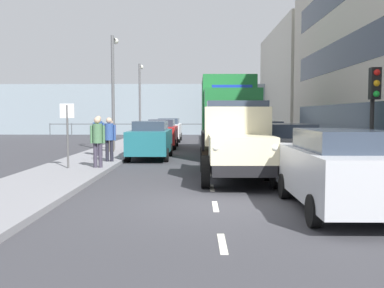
{
  "coord_description": "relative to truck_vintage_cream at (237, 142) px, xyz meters",
  "views": [
    {
      "loc": [
        0.39,
        9.62,
        2.03
      ],
      "look_at": [
        0.61,
        -6.52,
        0.92
      ],
      "focal_mm": 40.46,
      "sensor_mm": 36.0,
      "label": 1
    }
  ],
  "objects": [
    {
      "name": "ground_plane",
      "position": [
        0.79,
        -6.88,
        -1.18
      ],
      "size": [
        80.0,
        80.0,
        0.0
      ],
      "primitive_type": "plane",
      "color": "#38383D"
    },
    {
      "name": "seawall_railing",
      "position": [
        0.79,
        -26.42,
        -0.26
      ],
      "size": [
        28.08,
        0.08,
        1.2
      ],
      "color": "#4C5156",
      "rests_on": "ground_plane"
    },
    {
      "name": "car_teal_oppositeside_0",
      "position": [
        3.33,
        -6.54,
        -0.28
      ],
      "size": [
        1.81,
        4.39,
        1.72
      ],
      "color": "#1E6670",
      "rests_on": "ground_plane"
    },
    {
      "name": "lamp_post_far",
      "position": [
        5.45,
        -18.95,
        2.36
      ],
      "size": [
        0.32,
        1.14,
        5.58
      ],
      "color": "#59595B",
      "rests_on": "sidewalk_right"
    },
    {
      "name": "car_silver_kerbside_near",
      "position": [
        -1.75,
        4.14,
        -0.28
      ],
      "size": [
        1.89,
        4.33,
        1.72
      ],
      "color": "#B7BABF",
      "rests_on": "ground_plane"
    },
    {
      "name": "lamp_post_promenade",
      "position": [
        5.66,
        -9.89,
        2.58
      ],
      "size": [
        0.32,
        1.14,
        6.01
      ],
      "color": "#59595B",
      "rests_on": "sidewalk_right"
    },
    {
      "name": "building_far_block",
      "position": [
        -9.25,
        -25.26,
        3.53
      ],
      "size": [
        7.7,
        15.01,
        9.41
      ],
      "color": "beige",
      "rests_on": "ground_plane"
    },
    {
      "name": "car_navy_kerbside_2",
      "position": [
        -1.75,
        -6.67,
        -0.28
      ],
      "size": [
        1.88,
        4.23,
        1.72
      ],
      "color": "navy",
      "rests_on": "ground_plane"
    },
    {
      "name": "traffic_light_near",
      "position": [
        -3.84,
        0.7,
        1.29
      ],
      "size": [
        0.28,
        0.41,
        3.2
      ],
      "color": "black",
      "rests_on": "sidewalk_left"
    },
    {
      "name": "sea_horizon",
      "position": [
        0.79,
        -30.02,
        1.32
      ],
      "size": [
        80.0,
        0.8,
        5.0
      ],
      "primitive_type": "cube",
      "color": "#84939E",
      "rests_on": "ground_plane"
    },
    {
      "name": "road_centreline_markings",
      "position": [
        0.79,
        -6.51,
        -1.17
      ],
      "size": [
        0.12,
        37.17,
        0.01
      ],
      "color": "silver",
      "rests_on": "ground_plane"
    },
    {
      "name": "car_white_oppositeside_2",
      "position": [
        3.33,
        -19.07,
        -0.28
      ],
      "size": [
        1.82,
        4.53,
        1.72
      ],
      "color": "white",
      "rests_on": "ground_plane"
    },
    {
      "name": "sidewalk_right",
      "position": [
        5.63,
        -6.88,
        -1.1
      ],
      "size": [
        2.69,
        40.27,
        0.15
      ],
      "primitive_type": "cube",
      "color": "gray",
      "rests_on": "ground_plane"
    },
    {
      "name": "car_grey_kerbside_1",
      "position": [
        -1.75,
        -1.24,
        -0.28
      ],
      "size": [
        1.87,
        4.15,
        1.72
      ],
      "color": "slate",
      "rests_on": "ground_plane"
    },
    {
      "name": "car_red_oppositeside_1",
      "position": [
        3.33,
        -12.72,
        -0.28
      ],
      "size": [
        1.84,
        4.02,
        1.72
      ],
      "color": "#B21E1E",
      "rests_on": "ground_plane"
    },
    {
      "name": "pedestrian_couple_a",
      "position": [
        4.71,
        -4.0,
        0.0
      ],
      "size": [
        0.53,
        0.34,
        1.75
      ],
      "color": "black",
      "rests_on": "sidewalk_right"
    },
    {
      "name": "pedestrian_near_railing",
      "position": [
        4.71,
        -2.01,
        0.03
      ],
      "size": [
        0.53,
        0.34,
        1.78
      ],
      "color": "#383342",
      "rests_on": "sidewalk_right"
    },
    {
      "name": "sidewalk_left",
      "position": [
        -4.05,
        -6.88,
        -1.1
      ],
      "size": [
        2.69,
        40.27,
        0.15
      ],
      "primitive_type": "cube",
      "color": "gray",
      "rests_on": "ground_plane"
    },
    {
      "name": "lorry_cargo_green",
      "position": [
        -0.3,
        -8.68,
        0.9
      ],
      "size": [
        2.58,
        8.2,
        3.87
      ],
      "color": "#1E7033",
      "rests_on": "ground_plane"
    },
    {
      "name": "pedestrian_by_lamp",
      "position": [
        5.55,
        -8.51,
        -0.11
      ],
      "size": [
        0.53,
        0.34,
        1.58
      ],
      "color": "#4C473D",
      "rests_on": "sidewalk_right"
    },
    {
      "name": "pedestrian_couple_b",
      "position": [
        5.66,
        -6.33,
        0.04
      ],
      "size": [
        0.53,
        0.34,
        1.81
      ],
      "color": "#383342",
      "rests_on": "sidewalk_right"
    },
    {
      "name": "street_sign",
      "position": [
        5.71,
        -1.83,
        0.5
      ],
      "size": [
        0.5,
        0.07,
        2.25
      ],
      "color": "#4C4C4C",
      "rests_on": "sidewalk_right"
    },
    {
      "name": "truck_vintage_cream",
      "position": [
        0.0,
        0.0,
        0.0
      ],
      "size": [
        2.17,
        5.64,
        2.43
      ],
      "color": "black",
      "rests_on": "ground_plane"
    }
  ]
}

